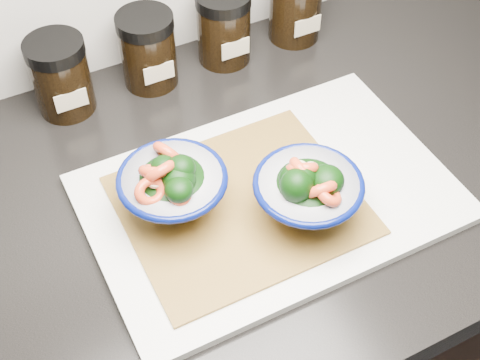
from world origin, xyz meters
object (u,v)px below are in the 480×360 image
bowl_left (173,187)px  spice_jar_c (224,27)px  cutting_board (269,197)px  spice_jar_a (61,76)px  spice_jar_b (148,50)px  spice_jar_d (295,5)px  bowl_right (308,192)px

bowl_left → spice_jar_c: bowl_left is taller
cutting_board → spice_jar_a: spice_jar_a is taller
cutting_board → bowl_left: bowl_left is taller
spice_jar_a → spice_jar_b: same height
cutting_board → spice_jar_b: 0.29m
bowl_left → spice_jar_d: bowl_left is taller
spice_jar_c → bowl_right: bearing=-99.5°
spice_jar_a → bowl_right: bearing=-60.1°
bowl_left → spice_jar_a: (-0.06, 0.26, -0.00)m
spice_jar_b → spice_jar_d: size_ratio=1.00×
cutting_board → spice_jar_b: (-0.04, 0.28, 0.05)m
bowl_right → spice_jar_d: bowl_right is taller
spice_jar_a → spice_jar_c: (0.25, 0.00, 0.00)m
cutting_board → spice_jar_a: size_ratio=3.98×
spice_jar_d → cutting_board: bearing=-125.1°
spice_jar_b → spice_jar_c: size_ratio=1.00×
cutting_board → bowl_left: bearing=166.7°
bowl_right → bowl_left: bearing=150.0°
spice_jar_a → spice_jar_b: 0.13m
cutting_board → spice_jar_a: 0.34m
bowl_left → spice_jar_b: bowl_left is taller
spice_jar_b → spice_jar_c: bearing=0.0°
spice_jar_c → spice_jar_b: bearing=180.0°
cutting_board → bowl_right: size_ratio=3.45×
bowl_right → spice_jar_d: size_ratio=1.15×
bowl_right → spice_jar_d: (0.18, 0.34, -0.00)m
spice_jar_b → spice_jar_d: bearing=0.0°
spice_jar_a → spice_jar_d: size_ratio=1.00×
bowl_right → spice_jar_b: (-0.06, 0.34, -0.00)m
spice_jar_b → spice_jar_a: bearing=180.0°
bowl_left → spice_jar_a: bearing=102.4°
spice_jar_c → cutting_board: bearing=-105.1°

